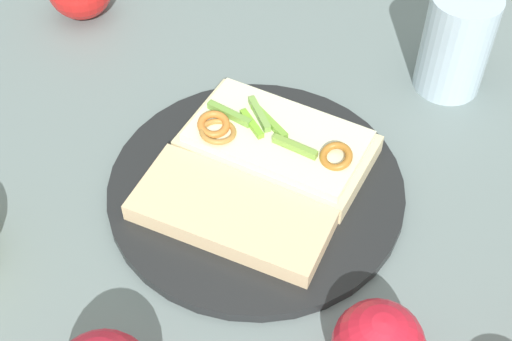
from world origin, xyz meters
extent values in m
plane|color=slate|center=(0.00, 0.00, 0.00)|extent=(2.00, 2.00, 0.00)
cylinder|color=black|center=(0.00, 0.00, 0.01)|extent=(0.28, 0.28, 0.01)
cube|color=beige|center=(0.01, 0.04, 0.02)|extent=(0.19, 0.12, 0.02)
cube|color=#EAE9BF|center=(0.01, 0.04, 0.04)|extent=(0.17, 0.11, 0.01)
torus|color=#AC6B24|center=(0.07, 0.03, 0.04)|extent=(0.04, 0.04, 0.02)
torus|color=#B87F38|center=(-0.05, 0.02, 0.04)|extent=(0.05, 0.05, 0.01)
torus|color=#C6742E|center=(-0.05, 0.03, 0.04)|extent=(0.05, 0.05, 0.01)
cube|color=#7BA53F|center=(0.03, 0.03, 0.04)|extent=(0.05, 0.01, 0.01)
cube|color=#73A641|center=(-0.05, 0.05, 0.04)|extent=(0.05, 0.02, 0.01)
cube|color=#77AD39|center=(-0.01, 0.05, 0.04)|extent=(0.05, 0.04, 0.01)
cube|color=#7CAC4C|center=(-0.02, 0.06, 0.04)|extent=(0.03, 0.04, 0.01)
cube|color=#7ABB2E|center=(-0.02, 0.05, 0.04)|extent=(0.03, 0.03, 0.01)
cube|color=beige|center=(-0.01, -0.04, 0.02)|extent=(0.18, 0.10, 0.02)
cylinder|color=silver|center=(0.14, 0.22, 0.06)|extent=(0.07, 0.07, 0.11)
camera|label=1|loc=(0.15, -0.40, 0.53)|focal=49.73mm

